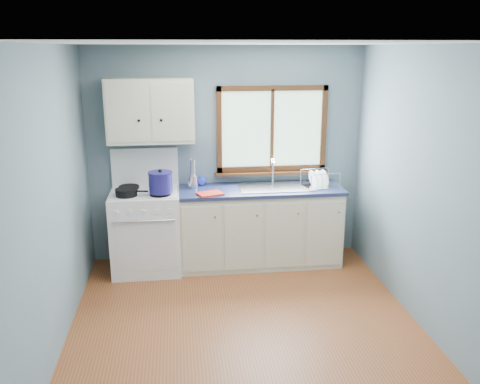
{
  "coord_description": "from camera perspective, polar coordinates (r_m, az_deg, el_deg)",
  "views": [
    {
      "loc": [
        -0.56,
        -4.03,
        2.47
      ],
      "look_at": [
        0.05,
        0.9,
        1.05
      ],
      "focal_mm": 38.0,
      "sensor_mm": 36.0,
      "label": 1
    }
  ],
  "objects": [
    {
      "name": "base_cabinets",
      "position": [
        5.97,
        2.22,
        -4.27
      ],
      "size": [
        1.85,
        0.6,
        0.88
      ],
      "color": "beige",
      "rests_on": "floor"
    },
    {
      "name": "floor",
      "position": [
        4.77,
        0.76,
        -15.4
      ],
      "size": [
        3.2,
        3.6,
        0.02
      ],
      "primitive_type": "cube",
      "color": "brown",
      "rests_on": "ground"
    },
    {
      "name": "thermos",
      "position": [
        5.81,
        -5.36,
        2.04
      ],
      "size": [
        0.09,
        0.09,
        0.32
      ],
      "primitive_type": "cylinder",
      "rotation": [
        0.0,
        0.0,
        -0.14
      ],
      "color": "silver",
      "rests_on": "countertop"
    },
    {
      "name": "sink",
      "position": [
        5.86,
        4.0,
        -0.06
      ],
      "size": [
        0.84,
        0.46,
        0.44
      ],
      "color": "silver",
      "rests_on": "countertop"
    },
    {
      "name": "ceiling",
      "position": [
        4.07,
        0.89,
        16.5
      ],
      "size": [
        3.2,
        3.6,
        0.02
      ],
      "primitive_type": "cube",
      "color": "white",
      "rests_on": "wall_back"
    },
    {
      "name": "utensil_crock",
      "position": [
        5.82,
        -5.31,
        1.2
      ],
      "size": [
        0.13,
        0.13,
        0.37
      ],
      "rotation": [
        0.0,
        0.0,
        -0.12
      ],
      "color": "silver",
      "rests_on": "countertop"
    },
    {
      "name": "wall_right",
      "position": [
        4.74,
        20.48,
        -0.0
      ],
      "size": [
        0.02,
        3.6,
        2.5
      ],
      "primitive_type": "cube",
      "color": "slate",
      "rests_on": "ground"
    },
    {
      "name": "gas_range",
      "position": [
        5.86,
        -10.47,
        -4.04
      ],
      "size": [
        0.76,
        0.69,
        1.36
      ],
      "color": "white",
      "rests_on": "floor"
    },
    {
      "name": "dish_rack",
      "position": [
        5.92,
        8.9,
        1.08
      ],
      "size": [
        0.43,
        0.36,
        0.2
      ],
      "rotation": [
        0.0,
        0.0,
        0.21
      ],
      "color": "silver",
      "rests_on": "countertop"
    },
    {
      "name": "countertop",
      "position": [
        5.82,
        2.27,
        0.26
      ],
      "size": [
        1.89,
        0.64,
        0.04
      ],
      "primitive_type": "cube",
      "color": "#1B2345",
      "rests_on": "base_cabinets"
    },
    {
      "name": "window",
      "position": [
        5.99,
        3.61,
        6.35
      ],
      "size": [
        1.36,
        0.1,
        1.03
      ],
      "color": "#9EC6A8",
      "rests_on": "wall_back"
    },
    {
      "name": "dish_towel",
      "position": [
        5.55,
        -3.38,
        -0.2
      ],
      "size": [
        0.31,
        0.27,
        0.02
      ],
      "primitive_type": "cube",
      "rotation": [
        0.0,
        0.0,
        0.33
      ],
      "color": "red",
      "rests_on": "countertop"
    },
    {
      "name": "soap_bottle",
      "position": [
        5.88,
        -4.38,
        1.88
      ],
      "size": [
        0.11,
        0.11,
        0.25
      ],
      "primitive_type": "imported",
      "rotation": [
        0.0,
        0.0,
        -0.19
      ],
      "color": "blue",
      "rests_on": "countertop"
    },
    {
      "name": "wall_back",
      "position": [
        6.0,
        -1.55,
        4.19
      ],
      "size": [
        3.2,
        0.02,
        2.5
      ],
      "primitive_type": "cube",
      "color": "slate",
      "rests_on": "ground"
    },
    {
      "name": "wall_left",
      "position": [
        4.34,
        -20.73,
        -1.44
      ],
      "size": [
        0.02,
        3.6,
        2.5
      ],
      "primitive_type": "cube",
      "color": "slate",
      "rests_on": "ground"
    },
    {
      "name": "upper_cabinets",
      "position": [
        5.71,
        -10.04,
        8.96
      ],
      "size": [
        0.95,
        0.35,
        0.7
      ],
      "color": "beige",
      "rests_on": "wall_back"
    },
    {
      "name": "wall_front",
      "position": [
        2.6,
        6.39,
        -12.18
      ],
      "size": [
        3.2,
        0.02,
        2.5
      ],
      "primitive_type": "cube",
      "color": "slate",
      "rests_on": "ground"
    },
    {
      "name": "skillet",
      "position": [
        5.59,
        -12.63,
        0.12
      ],
      "size": [
        0.37,
        0.28,
        0.05
      ],
      "rotation": [
        0.0,
        0.0,
        -0.18
      ],
      "color": "black",
      "rests_on": "gas_range"
    },
    {
      "name": "stockpot",
      "position": [
        5.52,
        -8.91,
        1.12
      ],
      "size": [
        0.34,
        0.34,
        0.26
      ],
      "rotation": [
        0.0,
        0.0,
        0.37
      ],
      "color": "navy",
      "rests_on": "gas_range"
    }
  ]
}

